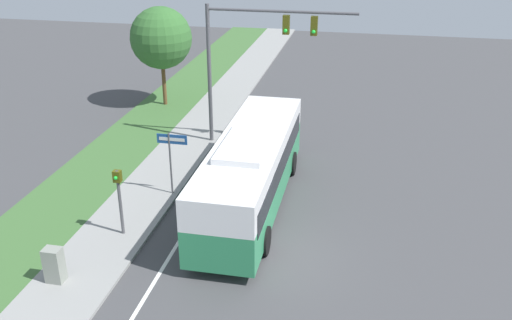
# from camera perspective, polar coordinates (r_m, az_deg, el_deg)

# --- Properties ---
(ground_plane) EXTENTS (80.00, 80.00, 0.00)m
(ground_plane) POSITION_cam_1_polar(r_m,az_deg,el_deg) (20.95, 1.62, -9.45)
(ground_plane) COLOR #424244
(sidewalk) EXTENTS (2.80, 80.00, 0.12)m
(sidewalk) POSITION_cam_1_polar(r_m,az_deg,el_deg) (22.63, -14.16, -7.30)
(sidewalk) COLOR gray
(sidewalk) RESTS_ON ground_plane
(grass_verge) EXTENTS (3.60, 80.00, 0.10)m
(grass_verge) POSITION_cam_1_polar(r_m,az_deg,el_deg) (24.10, -21.10, -6.24)
(grass_verge) COLOR #3D6633
(grass_verge) RESTS_ON ground_plane
(lane_divider_near) EXTENTS (0.14, 30.00, 0.01)m
(lane_divider_near) POSITION_cam_1_polar(r_m,az_deg,el_deg) (21.74, -7.86, -8.30)
(lane_divider_near) COLOR silver
(lane_divider_near) RESTS_ON ground_plane
(bus) EXTENTS (2.74, 11.04, 3.27)m
(bus) POSITION_cam_1_polar(r_m,az_deg,el_deg) (23.28, -0.49, -0.72)
(bus) COLOR #2D8956
(bus) RESTS_ON ground_plane
(signal_gantry) EXTENTS (7.39, 0.41, 7.23)m
(signal_gantry) POSITION_cam_1_polar(r_m,az_deg,el_deg) (28.47, -0.51, 11.19)
(signal_gantry) COLOR #4C4C51
(signal_gantry) RESTS_ON ground_plane
(pedestrian_signal) EXTENTS (0.28, 0.34, 2.75)m
(pedestrian_signal) POSITION_cam_1_polar(r_m,az_deg,el_deg) (21.70, -13.55, -3.11)
(pedestrian_signal) COLOR #4C4C51
(pedestrian_signal) RESTS_ON ground_plane
(street_sign) EXTENTS (1.32, 0.08, 2.91)m
(street_sign) POSITION_cam_1_polar(r_m,az_deg,el_deg) (24.29, -8.47, 0.74)
(street_sign) COLOR #4C4C51
(street_sign) RESTS_ON ground_plane
(utility_cabinet) EXTENTS (0.59, 0.46, 1.24)m
(utility_cabinet) POSITION_cam_1_polar(r_m,az_deg,el_deg) (20.24, -19.54, -9.86)
(utility_cabinet) COLOR gray
(utility_cabinet) RESTS_ON sidewalk
(roadside_tree) EXTENTS (3.72, 3.72, 6.04)m
(roadside_tree) POSITION_cam_1_polar(r_m,az_deg,el_deg) (35.44, -9.48, 11.94)
(roadside_tree) COLOR brown
(roadside_tree) RESTS_ON grass_verge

